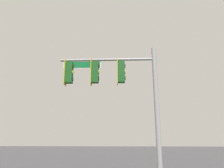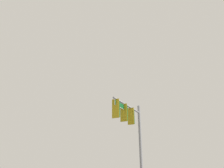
{
  "view_description": "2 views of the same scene",
  "coord_description": "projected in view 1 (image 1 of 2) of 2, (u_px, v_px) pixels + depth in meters",
  "views": [
    {
      "loc": [
        -7.68,
        1.8,
        1.93
      ],
      "look_at": [
        -5.07,
        -9.83,
        5.23
      ],
      "focal_mm": 35.0,
      "sensor_mm": 36.0,
      "label": 1
    },
    {
      "loc": [
        8.31,
        0.43,
        1.76
      ],
      "look_at": [
        -4.49,
        -9.37,
        7.95
      ],
      "focal_mm": 35.0,
      "sensor_mm": 36.0,
      "label": 2
    }
  ],
  "objects": [
    {
      "name": "signal_pole_near",
      "position": [
        118.0,
        86.0,
        10.81
      ],
      "size": [
        4.86,
        1.19,
        6.72
      ],
      "color": "gray",
      "rests_on": "ground_plane"
    }
  ]
}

